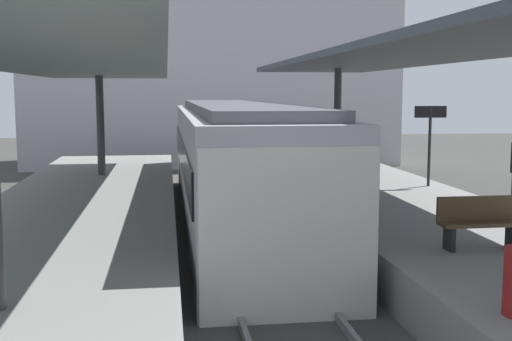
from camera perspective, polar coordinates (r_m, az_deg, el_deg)
name	(u,v)px	position (r m, az deg, el deg)	size (l,w,h in m)	color
ground_plane	(255,267)	(13.20, -0.12, -8.69)	(80.00, 80.00, 0.00)	#383835
platform_left	(63,250)	(13.12, -16.91, -6.84)	(4.40, 28.00, 1.00)	gray
platform_right	(431,238)	(14.09, 15.47, -5.84)	(4.40, 28.00, 1.00)	gray
track_ballast	(255,263)	(13.17, -0.12, -8.27)	(3.20, 28.00, 0.20)	#423F3D
rail_near_side	(220,256)	(13.05, -3.28, -7.66)	(0.08, 28.00, 0.14)	slate
rail_far_side	(289,253)	(13.24, 3.00, -7.44)	(0.08, 28.00, 0.14)	slate
commuter_train	(235,164)	(16.54, -1.89, 0.60)	(2.78, 15.01, 3.10)	#ADADB2
canopy_left	(68,65)	(14.15, -16.56, 9.03)	(4.18, 21.00, 3.26)	#333335
canopy_right	(412,56)	(15.06, 13.82, 9.93)	(4.18, 21.00, 3.52)	#333335
platform_bench	(480,221)	(11.16, 19.43, -4.28)	(1.40, 0.41, 0.86)	black
platform_sign	(430,127)	(18.10, 15.36, 3.75)	(0.90, 0.08, 2.21)	#262628
station_building_backdrop	(212,54)	(32.73, -4.00, 10.36)	(18.00, 6.00, 11.00)	#B7B2B7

